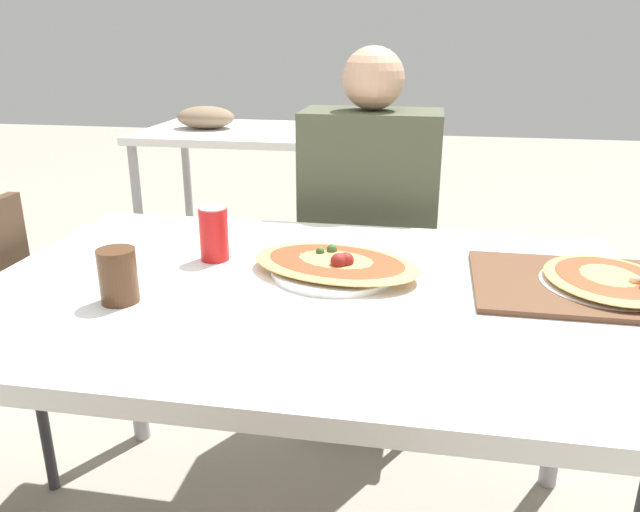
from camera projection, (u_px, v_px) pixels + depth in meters
dining_table at (307, 315)px, 1.32m from camera, size 1.37×0.91×0.74m
chair_far_seated at (371, 266)px, 2.09m from camera, size 0.40×0.40×0.87m
person_seated at (369, 215)px, 1.92m from camera, size 0.41×0.26×1.20m
pizza_main at (336, 265)px, 1.36m from camera, size 0.43×0.33×0.06m
soda_can at (214, 234)px, 1.43m from camera, size 0.07×0.07×0.12m
drink_glass at (118, 276)px, 1.21m from camera, size 0.07×0.07×0.11m
serving_tray at (572, 285)px, 1.29m from camera, size 0.40×0.34×0.01m
pizza_second at (608, 282)px, 1.27m from camera, size 0.30×0.34×0.05m
background_table at (238, 139)px, 3.45m from camera, size 1.10×0.80×0.86m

